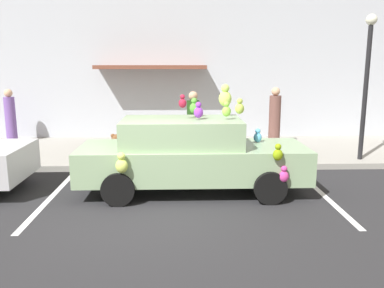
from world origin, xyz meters
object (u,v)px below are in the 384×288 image
Objects in this scene: teddy_bear_on_sidewalk at (117,148)px; pedestrian_walking_past at (10,117)px; pedestrian_near_shopfront at (193,126)px; plush_covered_car at (190,154)px; pedestrian_by_lamp at (275,118)px; street_lamp_post at (367,72)px.

pedestrian_walking_past is at bearing 145.20° from teddy_bear_on_sidewalk.
pedestrian_near_shopfront reaches higher than teddy_bear_on_sidewalk.
plush_covered_car is 6.49× the size of teddy_bear_on_sidewalk.
pedestrian_by_lamp is (2.74, 4.05, 0.19)m from plush_covered_car.
plush_covered_car is 2.64× the size of pedestrian_near_shopfront.
street_lamp_post is at bearing -45.66° from pedestrian_by_lamp.
street_lamp_post is at bearing -7.14° from pedestrian_near_shopfront.
pedestrian_near_shopfront is at bearing 86.58° from plush_covered_car.
street_lamp_post is 3.05m from pedestrian_by_lamp.
pedestrian_by_lamp is at bearing 22.38° from teddy_bear_on_sidewalk.
pedestrian_by_lamp reaches higher than pedestrian_walking_past.
pedestrian_walking_past reaches higher than teddy_bear_on_sidewalk.
plush_covered_car reaches higher than pedestrian_near_shopfront.
pedestrian_by_lamp is (4.59, 1.89, 0.51)m from teddy_bear_on_sidewalk.
plush_covered_car is 5.34m from street_lamp_post.
teddy_bear_on_sidewalk is 0.42× the size of pedestrian_walking_past.
teddy_bear_on_sidewalk is at bearing -34.80° from pedestrian_walking_past.
pedestrian_walking_past is (-5.80, 2.09, -0.02)m from pedestrian_near_shopfront.
plush_covered_car reaches higher than teddy_bear_on_sidewalk.
plush_covered_car is 4.89m from pedestrian_by_lamp.
plush_covered_car is 2.60× the size of pedestrian_by_lamp.
street_lamp_post reaches higher than pedestrian_walking_past.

